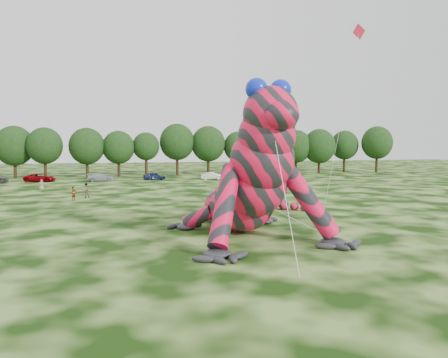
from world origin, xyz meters
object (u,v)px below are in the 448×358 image
object	(u,v)px
tree_5	(15,152)
car_4	(154,176)
tree_6	(45,153)
car_6	(233,175)
tree_11	(208,150)
car_7	(283,174)
car_3	(101,177)
spectator_1	(86,191)
tree_8	(119,154)
tree_14	(296,152)
tree_7	(87,153)
tree_10	(177,149)
spectator_4	(42,184)
tree_13	(271,150)
car_5	(212,176)
car_2	(40,178)
tree_12	(238,153)
tree_17	(377,149)
tree_16	(344,151)
flying_kite	(356,46)
tree_9	(146,154)
tree_15	(319,151)
inflatable_gecko	(236,160)

from	to	relation	value
tree_5	car_4	size ratio (longest dim) A/B	2.49
tree_6	car_6	bearing A→B (deg)	-12.34
tree_11	car_7	distance (m)	16.76
car_3	spectator_1	xyz separation A→B (m)	(-0.92, -23.60, 0.23)
tree_5	tree_8	bearing A→B (deg)	-4.39
tree_6	spectator_1	size ratio (longest dim) A/B	5.30
tree_14	car_3	world-z (taller)	tree_14
tree_6	tree_7	xyz separation A→B (m)	(7.48, 0.12, -0.01)
tree_10	spectator_4	world-z (taller)	tree_10
tree_5	car_6	bearing A→B (deg)	-13.07
tree_8	tree_10	xyz separation A→B (m)	(11.61, 1.59, 0.78)
tree_7	tree_13	distance (m)	37.21
tree_6	spectator_1	world-z (taller)	tree_6
car_5	car_7	xyz separation A→B (m)	(13.96, 0.84, 0.06)
car_2	tree_10	bearing A→B (deg)	-59.66
tree_5	spectator_1	bearing A→B (deg)	-66.40
tree_11	car_4	distance (m)	16.20
tree_12	spectator_1	world-z (taller)	tree_12
tree_13	tree_17	world-z (taller)	tree_17
tree_6	tree_16	world-z (taller)	tree_6
flying_kite	spectator_4	world-z (taller)	flying_kite
tree_9	tree_13	world-z (taller)	tree_13
car_2	car_7	xyz separation A→B (m)	(43.29, -1.31, 0.00)
car_2	car_4	distance (m)	19.21
tree_9	tree_15	distance (m)	37.41
tree_11	car_4	bearing A→B (deg)	-139.65
inflatable_gecko	car_3	xyz separation A→B (m)	(-11.44, 46.60, -4.66)
tree_10	tree_13	size ratio (longest dim) A/B	1.04
tree_12	flying_kite	bearing A→B (deg)	-93.53
tree_9	tree_17	xyz separation A→B (m)	(50.88, -0.68, 0.81)
car_5	car_6	bearing A→B (deg)	-57.17
tree_11	spectator_4	distance (m)	37.19
car_5	car_7	size ratio (longest dim) A/B	0.80
tree_7	car_2	xyz separation A→B (m)	(-7.21, -7.92, -4.03)
tree_10	car_5	bearing A→B (deg)	-68.63
tree_15	tree_11	bearing A→B (deg)	179.02
car_7	tree_15	bearing A→B (deg)	-44.26
tree_15	spectator_4	world-z (taller)	tree_15
tree_8	tree_12	size ratio (longest dim) A/B	1.00
tree_5	tree_13	distance (m)	50.27
tree_14	tree_6	bearing A→B (deg)	-177.71
tree_13	car_3	distance (m)	35.90
tree_13	car_2	bearing A→B (deg)	-169.49
tree_11	car_2	xyz separation A→B (m)	(-31.08, -9.31, -4.33)
tree_8	tree_16	xyz separation A→B (m)	(49.67, 2.39, 0.21)
tree_5	car_4	bearing A→B (deg)	-22.45
tree_10	spectator_1	bearing A→B (deg)	-114.41
tree_13	car_7	world-z (taller)	tree_13
spectator_1	tree_5	bearing A→B (deg)	-92.16
flying_kite	tree_12	xyz separation A→B (m)	(3.17, 51.40, -10.90)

